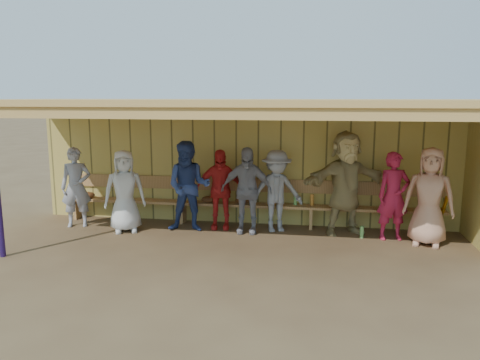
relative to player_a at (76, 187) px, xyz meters
name	(u,v)px	position (x,y,z in m)	size (l,w,h in m)	color
ground	(237,241)	(3.29, -0.48, -0.79)	(90.00, 90.00, 0.00)	brown
player_a	(76,187)	(0.00, 0.00, 0.00)	(0.58, 0.38, 1.58)	#95959D
player_b	(125,191)	(1.09, -0.19, -0.01)	(0.77, 0.50, 1.57)	silver
player_c	(189,186)	(2.28, 0.05, 0.07)	(0.84, 0.65, 1.73)	navy
player_d	(220,189)	(2.83, 0.28, -0.01)	(0.91, 0.38, 1.56)	red
player_e	(276,191)	(3.93, 0.29, -0.01)	(1.01, 0.58, 1.56)	gray
player_f	(346,183)	(5.21, 0.33, 0.18)	(1.80, 0.57, 1.94)	tan
player_g	(393,196)	(6.03, 0.10, 0.00)	(0.58, 0.38, 1.59)	#B21C3D
player_h	(429,197)	(6.58, -0.14, 0.06)	(0.84, 0.54, 1.71)	tan
player_extra	(246,190)	(3.38, 0.10, 0.03)	(0.96, 0.40, 1.63)	gray
dugout_structure	(264,143)	(3.68, 0.20, 0.91)	(8.80, 3.20, 2.50)	tan
bench	(246,199)	(3.29, 0.63, -0.26)	(7.60, 0.34, 0.93)	#B4854D
dugout_equipment	(217,201)	(2.72, 0.50, -0.30)	(7.20, 0.62, 0.80)	gold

